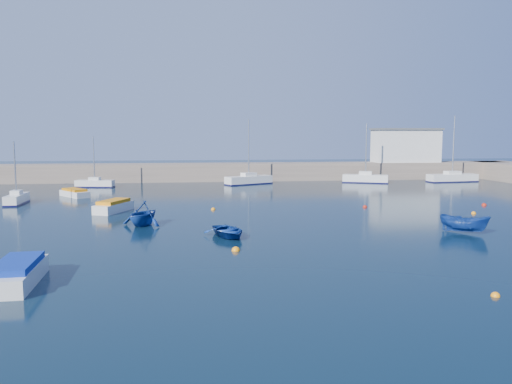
{
  "coord_description": "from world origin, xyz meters",
  "views": [
    {
      "loc": [
        -2.8,
        -28.93,
        6.75
      ],
      "look_at": [
        2.72,
        16.15,
        1.6
      ],
      "focal_mm": 35.0,
      "sensor_mm": 36.0,
      "label": 1
    }
  ],
  "objects": [
    {
      "name": "buoy_4",
      "position": [
        25.03,
        15.96,
        0.0
      ],
      "size": [
        0.47,
        0.47,
        0.47
      ],
      "primitive_type": "sphere",
      "color": "#B01D0D",
      "rests_on": "ground"
    },
    {
      "name": "motorboat_1",
      "position": [
        -10.03,
        16.12,
        0.51
      ],
      "size": [
        3.14,
        4.68,
        1.09
      ],
      "rotation": [
        0.0,
        0.0,
        -0.4
      ],
      "color": "silver",
      "rests_on": "ground"
    },
    {
      "name": "sailboat_5",
      "position": [
        -15.91,
        38.26,
        0.53
      ],
      "size": [
        5.1,
        2.21,
        6.62
      ],
      "rotation": [
        0.0,
        0.0,
        1.4
      ],
      "color": "silver",
      "rests_on": "ground"
    },
    {
      "name": "back_wall",
      "position": [
        0.0,
        46.0,
        1.3
      ],
      "size": [
        96.0,
        4.5,
        2.6
      ],
      "primitive_type": "cube",
      "color": "#796A5C",
      "rests_on": "ground"
    },
    {
      "name": "ground",
      "position": [
        0.0,
        0.0,
        0.0
      ],
      "size": [
        220.0,
        220.0,
        0.0
      ],
      "primitive_type": "plane",
      "color": "black",
      "rests_on": "ground"
    },
    {
      "name": "buoy_5",
      "position": [
        9.71,
        -9.91,
        0.0
      ],
      "size": [
        0.38,
        0.38,
        0.38
      ],
      "primitive_type": "sphere",
      "color": "orange",
      "rests_on": "ground"
    },
    {
      "name": "motorboat_3",
      "position": [
        -10.88,
        -5.69,
        0.53
      ],
      "size": [
        1.98,
        4.89,
        1.12
      ],
      "rotation": [
        0.0,
        0.0,
        0.06
      ],
      "color": "silver",
      "rests_on": "ground"
    },
    {
      "name": "dinghy_left",
      "position": [
        -6.75,
        8.86,
        0.93
      ],
      "size": [
        4.32,
        4.53,
        1.86
      ],
      "primitive_type": "imported",
      "rotation": [
        0.0,
        0.0,
        -0.47
      ],
      "color": "navy",
      "rests_on": "ground"
    },
    {
      "name": "sailboat_3",
      "position": [
        -20.42,
        22.62,
        0.54
      ],
      "size": [
        1.46,
        4.59,
        6.18
      ],
      "rotation": [
        0.0,
        0.0,
        0.04
      ],
      "color": "silver",
      "rests_on": "ground"
    },
    {
      "name": "sailboat_7",
      "position": [
        21.49,
        40.01,
        0.66
      ],
      "size": [
        6.51,
        4.17,
        8.46
      ],
      "rotation": [
        0.0,
        0.0,
        1.16
      ],
      "color": "silver",
      "rests_on": "ground"
    },
    {
      "name": "harbor_office",
      "position": [
        30.0,
        46.0,
        5.1
      ],
      "size": [
        10.0,
        4.0,
        5.0
      ],
      "primitive_type": "cube",
      "color": "silver",
      "rests_on": "back_wall"
    },
    {
      "name": "buoy_0",
      "position": [
        -0.49,
        -0.22,
        0.0
      ],
      "size": [
        0.5,
        0.5,
        0.5
      ],
      "primitive_type": "sphere",
      "color": "orange",
      "rests_on": "ground"
    },
    {
      "name": "sailboat_8",
      "position": [
        34.65,
        39.91,
        0.63
      ],
      "size": [
        7.6,
        2.96,
        9.65
      ],
      "rotation": [
        0.0,
        0.0,
        1.69
      ],
      "color": "silver",
      "rests_on": "ground"
    },
    {
      "name": "dinghy_right",
      "position": [
        15.76,
        3.26,
        0.64
      ],
      "size": [
        3.32,
        3.17,
        1.29
      ],
      "primitive_type": "imported",
      "rotation": [
        0.0,
        0.0,
        0.83
      ],
      "color": "navy",
      "rests_on": "ground"
    },
    {
      "name": "dinghy_center",
      "position": [
        -0.67,
        3.93,
        0.38
      ],
      "size": [
        3.6,
        4.28,
        0.76
      ],
      "primitive_type": "imported",
      "rotation": [
        0.0,
        0.0,
        0.31
      ],
      "color": "navy",
      "rests_on": "ground"
    },
    {
      "name": "sailboat_6",
      "position": [
        4.61,
        39.92,
        0.64
      ],
      "size": [
        6.95,
        4.86,
        9.01
      ],
      "rotation": [
        0.0,
        0.0,
        2.05
      ],
      "color": "silver",
      "rests_on": "ground"
    },
    {
      "name": "motorboat_2",
      "position": [
        -16.11,
        27.97,
        0.43
      ],
      "size": [
        3.92,
        4.42,
        0.91
      ],
      "rotation": [
        0.0,
        0.0,
        0.66
      ],
      "color": "silver",
      "rests_on": "ground"
    },
    {
      "name": "buoy_2",
      "position": [
        21.17,
        11.23,
        0.0
      ],
      "size": [
        0.41,
        0.41,
        0.41
      ],
      "primitive_type": "sphere",
      "color": "orange",
      "rests_on": "ground"
    },
    {
      "name": "buoy_1",
      "position": [
        13.1,
        16.11,
        0.0
      ],
      "size": [
        0.42,
        0.42,
        0.42
      ],
      "primitive_type": "sphere",
      "color": "#B01D0D",
      "rests_on": "ground"
    },
    {
      "name": "buoy_3",
      "position": [
        -1.21,
        16.31,
        0.0
      ],
      "size": [
        0.41,
        0.41,
        0.41
      ],
      "primitive_type": "sphere",
      "color": "orange",
      "rests_on": "ground"
    }
  ]
}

